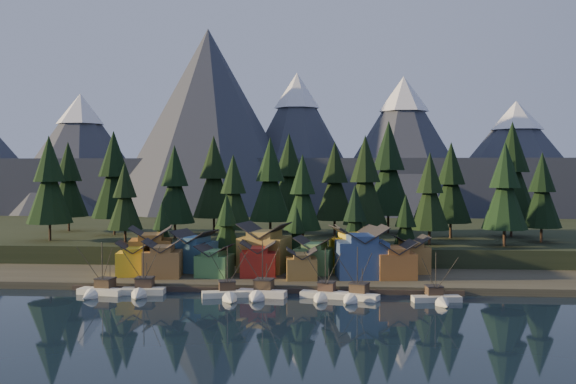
# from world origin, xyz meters

# --- Properties ---
(ground) EXTENTS (500.00, 500.00, 0.00)m
(ground) POSITION_xyz_m (0.00, 0.00, 0.00)
(ground) COLOR black
(ground) RESTS_ON ground
(shore_strip) EXTENTS (400.00, 50.00, 1.50)m
(shore_strip) POSITION_xyz_m (0.00, 40.00, 0.75)
(shore_strip) COLOR #333025
(shore_strip) RESTS_ON ground
(hillside) EXTENTS (420.00, 100.00, 6.00)m
(hillside) POSITION_xyz_m (0.00, 90.00, 3.00)
(hillside) COLOR black
(hillside) RESTS_ON ground
(dock) EXTENTS (80.00, 4.00, 1.00)m
(dock) POSITION_xyz_m (0.00, 16.50, 0.50)
(dock) COLOR #40362E
(dock) RESTS_ON ground
(mountain_ridge) EXTENTS (560.00, 190.00, 90.00)m
(mountain_ridge) POSITION_xyz_m (-4.20, 213.59, 26.06)
(mountain_ridge) COLOR #414454
(mountain_ridge) RESTS_ON ground
(boat_0) EXTENTS (9.81, 10.38, 11.53)m
(boat_0) POSITION_xyz_m (-32.61, 9.72, 2.25)
(boat_0) COLOR white
(boat_0) RESTS_ON ground
(boat_1) EXTENTS (9.15, 9.85, 11.92)m
(boat_1) POSITION_xyz_m (-24.02, 10.67, 2.42)
(boat_1) COLOR beige
(boat_1) RESTS_ON ground
(boat_2) EXTENTS (10.79, 11.30, 11.03)m
(boat_2) POSITION_xyz_m (-6.28, 9.02, 2.00)
(boat_2) COLOR silver
(boat_2) RESTS_ON ground
(boat_3) EXTENTS (10.23, 10.88, 12.18)m
(boat_3) POSITION_xyz_m (-0.13, 9.95, 2.38)
(boat_3) COLOR white
(boat_3) RESTS_ON ground
(boat_4) EXTENTS (10.08, 10.64, 10.82)m
(boat_4) POSITION_xyz_m (12.21, 9.98, 2.01)
(boat_4) COLOR silver
(boat_4) RESTS_ON ground
(boat_5) EXTENTS (9.35, 9.92, 11.24)m
(boat_5) POSITION_xyz_m (18.20, 8.79, 2.23)
(boat_5) COLOR white
(boat_5) RESTS_ON ground
(boat_6) EXTENTS (9.72, 10.36, 10.30)m
(boat_6) POSITION_xyz_m (33.80, 7.87, 1.89)
(boat_6) COLOR beige
(boat_6) RESTS_ON ground
(house_front_0) EXTENTS (8.72, 8.38, 7.59)m
(house_front_0) POSITION_xyz_m (-30.08, 25.21, 5.49)
(house_front_0) COLOR gold
(house_front_0) RESTS_ON shore_strip
(house_front_1) EXTENTS (8.81, 8.53, 8.23)m
(house_front_1) POSITION_xyz_m (-23.25, 23.34, 5.82)
(house_front_1) COLOR olive
(house_front_1) RESTS_ON shore_strip
(house_front_2) EXTENTS (8.14, 8.19, 6.98)m
(house_front_2) POSITION_xyz_m (-12.13, 25.06, 5.17)
(house_front_2) COLOR #457D44
(house_front_2) RESTS_ON shore_strip
(house_front_3) EXTENTS (8.14, 7.81, 7.80)m
(house_front_3) POSITION_xyz_m (-2.51, 25.97, 5.60)
(house_front_3) COLOR maroon
(house_front_3) RESTS_ON shore_strip
(house_front_4) EXTENTS (7.13, 7.58, 6.58)m
(house_front_4) POSITION_xyz_m (7.15, 23.35, 4.96)
(house_front_4) COLOR olive
(house_front_4) RESTS_ON shore_strip
(house_front_5) EXTENTS (11.85, 11.02, 11.22)m
(house_front_5) POSITION_xyz_m (20.12, 26.27, 7.39)
(house_front_5) COLOR #334B79
(house_front_5) RESTS_ON shore_strip
(house_front_6) EXTENTS (9.13, 8.75, 8.12)m
(house_front_6) POSITION_xyz_m (27.34, 25.76, 5.76)
(house_front_6) COLOR #B86D2F
(house_front_6) RESTS_ON shore_strip
(house_back_0) EXTENTS (11.12, 10.83, 10.28)m
(house_back_0) POSITION_xyz_m (-28.31, 31.64, 6.90)
(house_back_0) COLOR #A36B2A
(house_back_0) RESTS_ON shore_strip
(house_back_1) EXTENTS (10.30, 10.37, 9.46)m
(house_back_1) POSITION_xyz_m (-18.10, 31.80, 6.47)
(house_back_1) COLOR #366081
(house_back_1) RESTS_ON shore_strip
(house_back_2) EXTENTS (12.43, 11.78, 11.19)m
(house_back_2) POSITION_xyz_m (-1.97, 32.98, 7.38)
(house_back_2) COLOR olive
(house_back_2) RESTS_ON shore_strip
(house_back_3) EXTENTS (9.50, 8.80, 8.31)m
(house_back_3) POSITION_xyz_m (9.62, 30.64, 5.87)
(house_back_3) COLOR #588849
(house_back_3) RESTS_ON shore_strip
(house_back_4) EXTENTS (11.78, 11.51, 10.60)m
(house_back_4) POSITION_xyz_m (18.64, 32.71, 7.06)
(house_back_4) COLOR gold
(house_back_4) RESTS_ON shore_strip
(house_back_5) EXTENTS (8.53, 8.61, 8.42)m
(house_back_5) POSITION_xyz_m (31.59, 33.74, 5.92)
(house_back_5) COLOR olive
(house_back_5) RESTS_ON shore_strip
(tree_hill_0) EXTENTS (12.10, 12.10, 28.19)m
(tree_hill_0) POSITION_xyz_m (-62.00, 52.00, 21.41)
(tree_hill_0) COLOR #332319
(tree_hill_0) RESTS_ON hillside
(tree_hill_1) EXTENTS (13.03, 13.03, 30.34)m
(tree_hill_1) POSITION_xyz_m (-50.00, 68.00, 22.59)
(tree_hill_1) COLOR #332319
(tree_hill_1) RESTS_ON hillside
(tree_hill_2) EXTENTS (9.05, 9.05, 21.09)m
(tree_hill_2) POSITION_xyz_m (-40.00, 48.00, 17.53)
(tree_hill_2) COLOR #332319
(tree_hill_2) RESTS_ON hillside
(tree_hill_3) EXTENTS (11.09, 11.09, 25.84)m
(tree_hill_3) POSITION_xyz_m (-30.00, 60.00, 20.13)
(tree_hill_3) COLOR #332319
(tree_hill_3) RESTS_ON hillside
(tree_hill_4) EXTENTS (12.53, 12.53, 29.19)m
(tree_hill_4) POSITION_xyz_m (-22.00, 75.00, 21.96)
(tree_hill_4) COLOR #332319
(tree_hill_4) RESTS_ON hillside
(tree_hill_5) EXTENTS (9.87, 9.87, 22.98)m
(tree_hill_5) POSITION_xyz_m (-12.00, 50.00, 18.56)
(tree_hill_5) COLOR #332319
(tree_hill_5) RESTS_ON hillside
(tree_hill_6) EXTENTS (12.07, 12.07, 28.11)m
(tree_hill_6) POSITION_xyz_m (-4.00, 65.00, 21.37)
(tree_hill_6) COLOR #332319
(tree_hill_6) RESTS_ON hillside
(tree_hill_7) EXTENTS (9.84, 9.84, 22.93)m
(tree_hill_7) POSITION_xyz_m (6.00, 48.00, 18.53)
(tree_hill_7) COLOR #332319
(tree_hill_7) RESTS_ON hillside
(tree_hill_8) EXTENTS (11.68, 11.68, 27.21)m
(tree_hill_8) POSITION_xyz_m (14.00, 72.00, 20.87)
(tree_hill_8) COLOR #332319
(tree_hill_8) RESTS_ON hillside
(tree_hill_9) EXTENTS (12.06, 12.06, 28.09)m
(tree_hill_9) POSITION_xyz_m (22.00, 55.00, 21.36)
(tree_hill_9) COLOR #332319
(tree_hill_9) RESTS_ON hillside
(tree_hill_10) EXTENTS (14.44, 14.44, 33.64)m
(tree_hill_10) POSITION_xyz_m (30.00, 80.00, 24.39)
(tree_hill_10) COLOR #332319
(tree_hill_10) RESTS_ON hillside
(tree_hill_11) EXTENTS (10.07, 10.07, 23.45)m
(tree_hill_11) POSITION_xyz_m (38.00, 50.00, 18.82)
(tree_hill_11) COLOR #332319
(tree_hill_11) RESTS_ON hillside
(tree_hill_12) EXTENTS (11.45, 11.45, 26.66)m
(tree_hill_12) POSITION_xyz_m (46.00, 66.00, 20.58)
(tree_hill_12) COLOR #332319
(tree_hill_12) RESTS_ON hillside
(tree_hill_13) EXTENTS (11.14, 11.14, 25.95)m
(tree_hill_13) POSITION_xyz_m (56.00, 48.00, 20.19)
(tree_hill_13) COLOR #332319
(tree_hill_13) RESTS_ON hillside
(tree_hill_14) EXTENTS (14.02, 14.02, 32.65)m
(tree_hill_14) POSITION_xyz_m (64.00, 72.00, 23.85)
(tree_hill_14) COLOR #332319
(tree_hill_14) RESTS_ON hillside
(tree_hill_15) EXTENTS (13.00, 13.00, 30.28)m
(tree_hill_15) POSITION_xyz_m (0.00, 82.00, 22.56)
(tree_hill_15) COLOR #332319
(tree_hill_15) RESTS_ON hillside
(tree_hill_16) EXTENTS (11.86, 11.86, 27.63)m
(tree_hill_16) POSITION_xyz_m (-68.00, 78.00, 21.11)
(tree_hill_16) COLOR #332319
(tree_hill_16) RESTS_ON hillside
(tree_hill_17) EXTENTS (10.13, 10.13, 23.61)m
(tree_hill_17) POSITION_xyz_m (68.00, 58.00, 18.90)
(tree_hill_17) COLOR #332319
(tree_hill_17) RESTS_ON hillside
(tree_shore_0) EXTENTS (6.74, 6.74, 15.70)m
(tree_shore_0) POSITION_xyz_m (-28.00, 40.00, 10.07)
(tree_shore_0) COLOR #332319
(tree_shore_0) RESTS_ON shore_strip
(tree_shore_1) EXTENTS (7.62, 7.62, 17.76)m
(tree_shore_1) POSITION_xyz_m (-12.00, 40.00, 11.20)
(tree_shore_1) COLOR #332319
(tree_shore_1) RESTS_ON shore_strip
(tree_shore_2) EXTENTS (6.32, 6.32, 14.73)m
(tree_shore_2) POSITION_xyz_m (5.00, 40.00, 9.54)
(tree_shore_2) COLOR #332319
(tree_shore_2) RESTS_ON shore_strip
(tree_shore_3) EXTENTS (8.58, 8.58, 19.99)m
(tree_shore_3) POSITION_xyz_m (19.00, 40.00, 12.42)
(tree_shore_3) COLOR #332319
(tree_shore_3) RESTS_ON shore_strip
(tree_shore_4) EXTENTS (7.62, 7.62, 17.76)m
(tree_shore_4) POSITION_xyz_m (31.00, 40.00, 11.20)
(tree_shore_4) COLOR #332319
(tree_shore_4) RESTS_ON shore_strip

